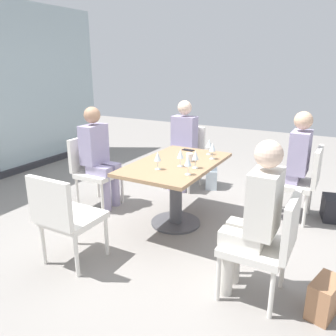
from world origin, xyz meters
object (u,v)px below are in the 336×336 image
object	(u,v)px
person_far_right	(182,141)
handbag_1	(330,208)
cell_phone_on_table	(188,150)
wine_glass_1	(158,157)
dining_table_main	(176,179)
chair_far_left	(65,215)
coffee_cup	(189,157)
chair_front_left	(268,241)
person_front_left	(255,213)
chair_near_window	(93,167)
wine_glass_2	(209,143)
handbag_2	(211,178)
handbag_0	(324,298)
wine_glass_5	(195,156)
chair_far_right	(186,153)
chair_front_right	(301,179)
wine_glass_4	(180,154)
person_front_right	(293,160)
person_near_window	(98,153)
wine_glass_0	(188,162)
wine_glass_3	(212,147)

from	to	relation	value
person_far_right	handbag_1	bearing A→B (deg)	-93.31
cell_phone_on_table	wine_glass_1	bearing A→B (deg)	-171.05
cell_phone_on_table	dining_table_main	bearing A→B (deg)	-163.68
chair_far_left	coffee_cup	bearing A→B (deg)	-23.90
chair_front_left	handbag_1	distance (m)	1.85
person_front_left	chair_near_window	bearing A→B (deg)	70.47
wine_glass_2	coffee_cup	world-z (taller)	wine_glass_2
person_front_left	handbag_2	xyz separation A→B (m)	(2.11, 1.17, -0.56)
person_front_left	handbag_1	bearing A→B (deg)	-13.95
chair_front_left	person_far_right	world-z (taller)	person_far_right
chair_near_window	chair_far_left	bearing A→B (deg)	-148.90
cell_phone_on_table	handbag_0	bearing A→B (deg)	-122.45
dining_table_main	wine_glass_5	xyz separation A→B (m)	(-0.09, -0.27, 0.32)
wine_glass_1	chair_far_left	bearing A→B (deg)	154.59
chair_far_right	wine_glass_1	world-z (taller)	wine_glass_1
chair_front_right	person_front_left	bearing A→B (deg)	176.13
handbag_0	wine_glass_2	bearing A→B (deg)	63.89
wine_glass_4	handbag_1	world-z (taller)	wine_glass_4
handbag_2	chair_front_left	bearing A→B (deg)	-171.00
wine_glass_1	cell_phone_on_table	size ratio (longest dim) A/B	1.28
wine_glass_2	cell_phone_on_table	world-z (taller)	wine_glass_2
handbag_1	handbag_0	bearing A→B (deg)	170.17
wine_glass_5	handbag_1	world-z (taller)	wine_glass_5
chair_far_right	wine_glass_2	bearing A→B (deg)	-137.85
cell_phone_on_table	person_front_left	bearing A→B (deg)	-133.69
person_front_right	wine_glass_1	distance (m)	1.60
chair_front_left	handbag_0	size ratio (longest dim) A/B	2.90
chair_far_left	person_far_right	size ratio (longest dim) A/B	0.69
handbag_0	person_far_right	bearing A→B (deg)	63.24
person_far_right	wine_glass_5	size ratio (longest dim) A/B	6.81
person_near_window	handbag_2	size ratio (longest dim) A/B	4.20
person_near_window	wine_glass_4	distance (m)	1.21
chair_front_left	chair_far_left	bearing A→B (deg)	103.30
person_far_right	person_near_window	bearing A→B (deg)	150.60
chair_far_left	person_near_window	world-z (taller)	person_near_window
chair_front_right	wine_glass_5	distance (m)	1.34
chair_near_window	wine_glass_4	world-z (taller)	wine_glass_4
chair_far_left	wine_glass_5	bearing A→B (deg)	-33.56
wine_glass_0	handbag_0	distance (m)	1.58
cell_phone_on_table	chair_far_left	bearing A→B (deg)	172.94
person_far_right	coffee_cup	world-z (taller)	person_far_right
coffee_cup	handbag_0	size ratio (longest dim) A/B	0.30
handbag_1	handbag_2	size ratio (longest dim) A/B	1.00
coffee_cup	wine_glass_4	bearing A→B (deg)	179.55
chair_near_window	cell_phone_on_table	world-z (taller)	chair_near_window
person_near_window	coffee_cup	size ratio (longest dim) A/B	14.00
person_far_right	person_near_window	size ratio (longest dim) A/B	1.00
wine_glass_0	wine_glass_2	bearing A→B (deg)	7.92
wine_glass_3	coffee_cup	xyz separation A→B (m)	(-0.21, 0.18, -0.09)
person_far_right	chair_far_left	bearing A→B (deg)	-180.00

